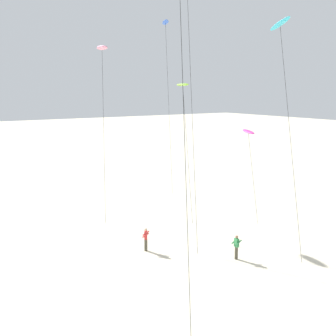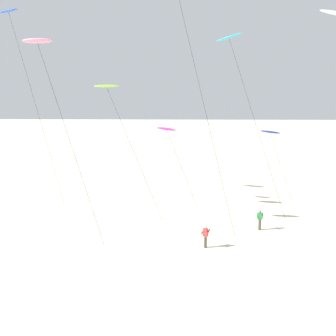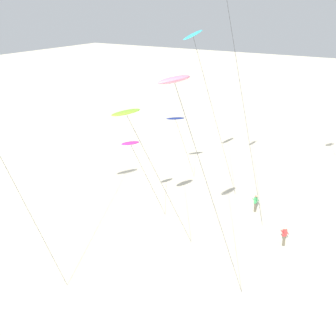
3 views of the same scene
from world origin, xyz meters
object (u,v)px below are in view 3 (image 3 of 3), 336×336
object	(u,v)px
kite_lime	(127,114)
kite_flyer_nearest	(284,236)
kite_magenta	(131,144)
kite_pink	(175,82)
kite_cyan	(194,38)
kite_flyer_middle	(255,203)
kite_navy	(176,119)

from	to	relation	value
kite_lime	kite_flyer_nearest	world-z (taller)	kite_lime
kite_magenta	kite_flyer_nearest	distance (m)	14.66
kite_pink	kite_lime	xyz separation A→B (m)	(4.13, 6.23, -3.34)
kite_cyan	kite_flyer_nearest	xyz separation A→B (m)	(-2.49, -10.01, -14.81)
kite_magenta	kite_flyer_middle	size ratio (longest dim) A/B	4.66
kite_flyer_nearest	kite_flyer_middle	xyz separation A→B (m)	(4.71, 4.30, 0.00)
kite_navy	kite_flyer_nearest	world-z (taller)	kite_navy
kite_cyan	kite_flyer_middle	bearing A→B (deg)	-68.80
kite_flyer_middle	kite_lime	bearing A→B (deg)	159.82
kite_cyan	kite_magenta	bearing A→B (deg)	154.80
kite_lime	kite_magenta	distance (m)	7.58
kite_navy	kite_cyan	world-z (taller)	kite_cyan
kite_pink	kite_flyer_nearest	distance (m)	19.12
kite_flyer_middle	kite_navy	bearing A→B (deg)	75.84
kite_magenta	kite_flyer_nearest	world-z (taller)	kite_magenta
kite_navy	kite_cyan	distance (m)	10.92
kite_lime	kite_flyer_middle	xyz separation A→B (m)	(13.18, -4.84, -10.72)
kite_lime	kite_pink	bearing A→B (deg)	-123.54
kite_pink	kite_navy	world-z (taller)	kite_pink
kite_lime	kite_flyer_middle	size ratio (longest dim) A/B	7.10
kite_magenta	kite_navy	bearing A→B (deg)	10.00
kite_navy	kite_magenta	world-z (taller)	kite_magenta
kite_lime	kite_navy	size ratio (longest dim) A/B	1.63
kite_navy	kite_magenta	distance (m)	10.72
kite_magenta	kite_flyer_nearest	size ratio (longest dim) A/B	4.66
kite_lime	kite_flyer_middle	bearing A→B (deg)	-20.18
kite_navy	kite_flyer_middle	distance (m)	12.24
kite_lime	kite_flyer_nearest	size ratio (longest dim) A/B	7.10
kite_pink	kite_flyer_middle	bearing A→B (deg)	4.59
kite_flyer_nearest	kite_lime	bearing A→B (deg)	132.83
kite_pink	kite_cyan	bearing A→B (deg)	25.16
kite_lime	kite_cyan	distance (m)	11.74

